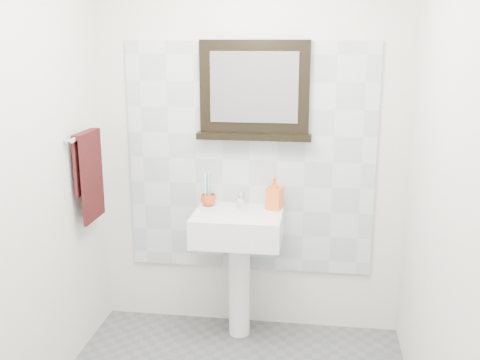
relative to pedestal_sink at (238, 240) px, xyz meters
name	(u,v)px	position (x,y,z in m)	size (l,w,h in m)	color
back_wall	(250,144)	(0.04, 0.23, 0.57)	(2.00, 0.01, 2.50)	silver
front_wall	(149,293)	(0.04, -1.97, 0.57)	(2.00, 0.01, 2.50)	silver
left_wall	(15,180)	(-0.96, -0.87, 0.57)	(0.01, 2.20, 2.50)	silver
right_wall	(448,196)	(1.04, -0.87, 0.57)	(0.01, 2.20, 2.50)	silver
splashback	(250,160)	(0.04, 0.21, 0.47)	(1.60, 0.02, 1.50)	silver
pedestal_sink	(238,240)	(0.00, 0.00, 0.00)	(0.55, 0.44, 0.96)	white
toothbrush_cup	(208,200)	(-0.21, 0.11, 0.22)	(0.10, 0.10, 0.08)	#CE4718
toothbrushes	(208,187)	(-0.21, 0.12, 0.31)	(0.05, 0.04, 0.21)	white
soap_dispenser	(274,193)	(0.22, 0.10, 0.29)	(0.09, 0.10, 0.21)	#EF431C
framed_mirror	(254,93)	(0.08, 0.19, 0.91)	(0.72, 0.11, 0.61)	black
towel_bar	(86,135)	(-0.90, -0.15, 0.67)	(0.07, 0.40, 0.03)	silver
hand_towel	(89,169)	(-0.90, -0.15, 0.46)	(0.06, 0.30, 0.55)	black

